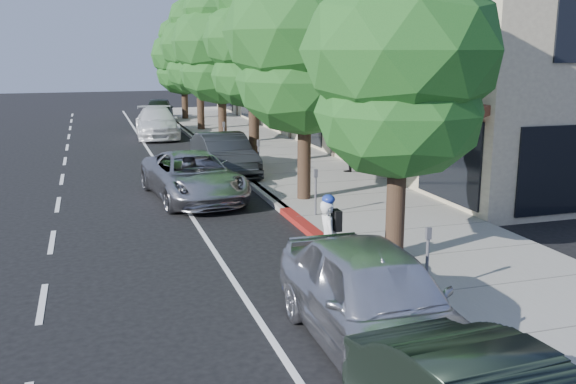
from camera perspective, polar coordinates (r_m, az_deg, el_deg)
name	(u,v)px	position (r m, az deg, el deg)	size (l,w,h in m)	color
ground	(322,243)	(15.47, 3.03, -4.52)	(120.00, 120.00, 0.00)	black
sidewalk	(305,174)	(23.52, 1.52, 1.62)	(4.60, 56.00, 0.15)	gray
curb	(244,178)	(22.89, -3.94, 1.29)	(0.30, 56.00, 0.15)	#9E998E
curb_red_segment	(308,229)	(16.35, 1.82, -3.29)	(0.32, 4.00, 0.15)	maroon
storefront_building	(374,69)	(35.13, 7.67, 10.76)	(10.00, 36.00, 7.00)	beige
street_tree_0	(401,56)	(13.32, 10.04, 11.84)	(4.11, 4.11, 7.08)	black
street_tree_1	(305,35)	(18.86, 1.50, 13.74)	(4.75, 4.75, 7.94)	black
street_tree_2	(253,42)	(24.61, -3.14, 13.19)	(3.79, 3.79, 7.52)	black
street_tree_3	(221,44)	(30.46, -6.00, 12.95)	(4.60, 4.60, 7.70)	black
street_tree_4	(199,47)	(36.36, -7.93, 12.69)	(4.33, 4.33, 7.50)	black
street_tree_5	(183,56)	(42.29, -9.30, 11.83)	(4.15, 4.15, 6.69)	black
cyclist	(328,239)	(13.01, 3.57, -4.16)	(0.58, 0.38, 1.60)	white
bicycle	(320,270)	(12.27, 2.83, -6.95)	(0.59, 1.69, 0.89)	navy
silver_suv	(193,176)	(19.94, -8.44, 1.39)	(2.40, 5.19, 1.44)	#A9A8AD
dark_sedan	(224,155)	(23.62, -5.72, 3.32)	(1.62, 4.66, 1.53)	#222527
white_pickup	(157,123)	(34.63, -11.57, 6.05)	(2.14, 5.25, 1.52)	white
dark_suv_far	(159,110)	(42.04, -11.40, 7.16)	(1.78, 4.43, 1.51)	black
near_car_a	(374,299)	(9.96, 7.69, -9.39)	(1.97, 4.90, 1.67)	silver
pedestrian	(349,150)	(23.58, 5.43, 3.73)	(0.77, 0.60, 1.57)	black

